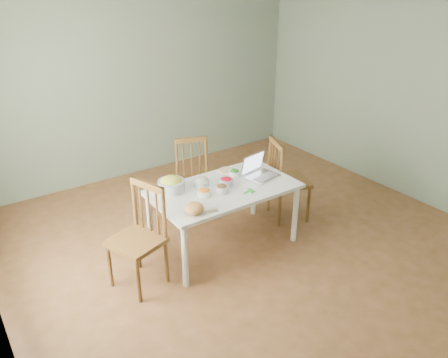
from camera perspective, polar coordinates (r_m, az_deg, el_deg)
floor at (r=5.02m, az=2.99°, el=-8.28°), size 5.00×5.00×0.00m
wall_back at (r=6.49m, az=-10.55°, el=12.28°), size 5.00×0.00×2.70m
wall_right at (r=6.21m, az=22.26°, el=10.26°), size 0.00×5.00×2.70m
dining_table at (r=4.80m, az=-0.00°, el=-4.94°), size 1.52×0.86×0.71m
chair_far at (r=5.34m, az=-3.80°, el=-0.13°), size 0.54×0.53×0.96m
chair_left at (r=4.22m, az=-11.33°, el=-7.63°), size 0.56×0.57×1.03m
chair_right at (r=5.35m, az=8.47°, el=-0.01°), size 0.56×0.57×1.02m
bread_boule at (r=4.12m, az=-3.86°, el=-3.80°), size 0.18×0.18×0.12m
butter_stick at (r=4.16m, az=-1.67°, el=-4.11°), size 0.13×0.06×0.03m
bowl_squash at (r=4.55m, az=-6.83°, el=-0.64°), size 0.33×0.33×0.16m
bowl_carrot at (r=4.45m, az=-2.57°, el=-1.73°), size 0.16×0.16×0.08m
bowl_onion at (r=4.66m, az=-2.98°, el=-0.34°), size 0.21×0.21×0.09m
bowl_mushroom at (r=4.51m, az=-0.29°, el=-1.24°), size 0.16×0.16×0.09m
bowl_redpep at (r=4.66m, az=0.32°, el=-0.31°), size 0.18×0.18×0.09m
bowl_broccoli at (r=4.87m, az=1.36°, el=0.83°), size 0.13×0.13×0.08m
flatbread at (r=5.00m, az=0.39°, el=1.12°), size 0.21×0.21×0.02m
basil_bunch at (r=4.54m, az=3.19°, el=-1.58°), size 0.17×0.17×0.02m
laptop at (r=4.82m, az=5.06°, el=1.54°), size 0.40×0.36×0.25m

